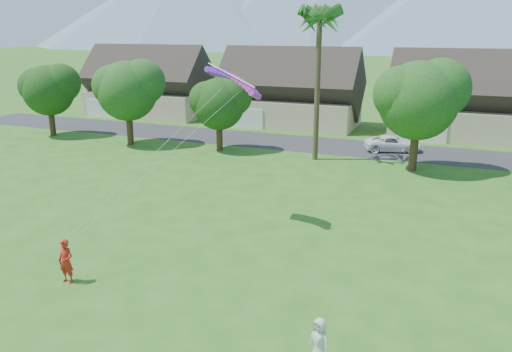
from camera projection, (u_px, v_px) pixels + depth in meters
The scene contains 8 objects.
street at pixel (351, 148), 46.66m from camera, with size 90.00×7.00×0.01m, color #2D2D30.
kite_flyer at pixel (66, 261), 21.59m from camera, with size 0.73×0.48×1.99m, color red.
watcher at pixel (320, 341), 16.40m from camera, with size 0.79×0.52×1.62m, color silver.
parked_car at pixel (393, 144), 45.14m from camera, with size 2.30×4.99×1.39m, color white.
houses_row at pixel (374, 99), 53.52m from camera, with size 72.75×8.19×8.86m.
tree_row at pixel (325, 103), 40.27m from camera, with size 62.27×6.67×8.45m.
fan_palm at pixel (320, 14), 39.14m from camera, with size 3.00×3.00×13.80m.
parafoil_kite at pixel (235, 78), 26.49m from camera, with size 3.43×1.28×0.50m.
Camera 1 is at (8.64, -11.56, 10.66)m, focal length 35.00 mm.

